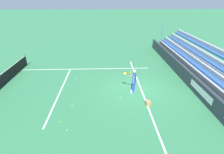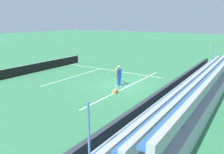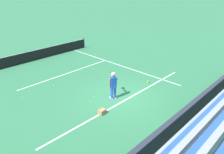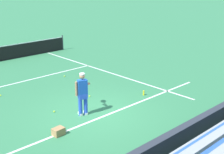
# 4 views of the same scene
# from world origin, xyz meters

# --- Properties ---
(ground_plane) EXTENTS (160.00, 160.00, 0.00)m
(ground_plane) POSITION_xyz_m (0.00, 0.00, 0.00)
(ground_plane) COLOR #337A4C
(court_baseline_white) EXTENTS (12.00, 0.10, 0.01)m
(court_baseline_white) POSITION_xyz_m (0.00, -0.50, 0.00)
(court_baseline_white) COLOR white
(court_baseline_white) RESTS_ON ground
(court_sideline_white) EXTENTS (0.10, 12.00, 0.01)m
(court_sideline_white) POSITION_xyz_m (4.11, 4.00, 0.00)
(court_sideline_white) COLOR white
(court_sideline_white) RESTS_ON ground
(court_service_line_white) EXTENTS (8.22, 0.10, 0.01)m
(court_service_line_white) POSITION_xyz_m (0.00, 5.50, 0.00)
(court_service_line_white) COLOR white
(court_service_line_white) RESTS_ON ground
(back_wall_sponsor_board) EXTENTS (22.76, 0.25, 1.10)m
(back_wall_sponsor_board) POSITION_xyz_m (-0.01, -4.32, 0.55)
(back_wall_sponsor_board) COLOR #2D333D
(back_wall_sponsor_board) RESTS_ON ground
(bleacher_stand) EXTENTS (21.62, 2.40, 2.95)m
(bleacher_stand) POSITION_xyz_m (0.00, -6.14, 0.73)
(bleacher_stand) COLOR #9EA3A8
(bleacher_stand) RESTS_ON ground
(tennis_player) EXTENTS (0.81, 0.93, 1.71)m
(tennis_player) POSITION_xyz_m (-0.44, 0.17, 0.89)
(tennis_player) COLOR blue
(tennis_player) RESTS_ON ground
(ball_box_cardboard) EXTENTS (0.42, 0.33, 0.26)m
(ball_box_cardboard) POSITION_xyz_m (-2.08, -0.54, 0.13)
(ball_box_cardboard) COLOR #A87F51
(ball_box_cardboard) RESTS_ON ground
(tennis_ball_far_right) EXTENTS (0.07, 0.07, 0.07)m
(tennis_ball_far_right) POSITION_xyz_m (-4.28, 4.21, 0.03)
(tennis_ball_far_right) COLOR #CCE533
(tennis_ball_far_right) RESTS_ON ground
(tennis_ball_by_box) EXTENTS (0.07, 0.07, 0.07)m
(tennis_ball_by_box) POSITION_xyz_m (1.82, 4.66, 0.03)
(tennis_ball_by_box) COLOR #CCE533
(tennis_ball_by_box) RESTS_ON ground
(tennis_ball_midcourt) EXTENTS (0.07, 0.07, 0.07)m
(tennis_ball_midcourt) POSITION_xyz_m (0.95, 1.47, 0.03)
(tennis_ball_midcourt) COLOR #CCE533
(tennis_ball_midcourt) RESTS_ON ground
(tennis_ball_far_left) EXTENTS (0.07, 0.07, 0.07)m
(tennis_ball_far_left) POSITION_xyz_m (-1.15, 1.14, 0.03)
(tennis_ball_far_left) COLOR #CCE533
(tennis_ball_far_left) RESTS_ON ground
(tennis_ball_toward_net) EXTENTS (0.07, 0.07, 0.07)m
(tennis_ball_toward_net) POSITION_xyz_m (2.02, 3.53, 0.03)
(tennis_ball_toward_net) COLOR #CCE533
(tennis_ball_toward_net) RESTS_ON ground
(tennis_ball_near_player) EXTENTS (0.07, 0.07, 0.07)m
(tennis_ball_near_player) POSITION_xyz_m (-1.96, 4.33, 0.03)
(tennis_ball_near_player) COLOR #CCE533
(tennis_ball_near_player) RESTS_ON ground
(tennis_ball_on_baseline) EXTENTS (0.07, 0.07, 0.07)m
(tennis_ball_on_baseline) POSITION_xyz_m (-3.59, 4.69, 0.03)
(tennis_ball_on_baseline) COLOR #CCE533
(tennis_ball_on_baseline) RESTS_ON ground
(tennis_ball_stray_back) EXTENTS (0.07, 0.07, 0.07)m
(tennis_ball_stray_back) POSITION_xyz_m (2.45, 4.15, 0.03)
(tennis_ball_stray_back) COLOR #CCE533
(tennis_ball_stray_back) RESTS_ON ground
(water_bottle) EXTENTS (0.07, 0.07, 0.22)m
(water_bottle) POSITION_xyz_m (2.88, -0.08, 0.11)
(water_bottle) COLOR yellow
(water_bottle) RESTS_ON ground
(tennis_net) EXTENTS (11.09, 0.09, 1.07)m
(tennis_net) POSITION_xyz_m (0.00, 10.13, 0.49)
(tennis_net) COLOR #33383D
(tennis_net) RESTS_ON ground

